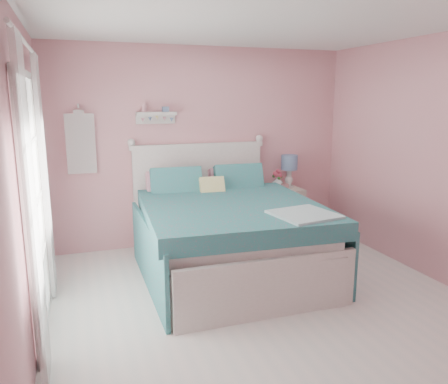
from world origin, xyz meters
TOP-DOWN VIEW (x-y plane):
  - floor at (0.00, 0.00)m, footprint 4.50×4.50m
  - room_shell at (0.00, 0.00)m, footprint 4.50×4.50m
  - bed at (-0.07, 1.08)m, footprint 1.94×2.38m
  - nightstand at (1.08, 1.99)m, footprint 0.49×0.49m
  - table_lamp at (1.19, 2.03)m, footprint 0.23×0.23m
  - vase at (1.01, 2.02)m, footprint 0.16×0.16m
  - teacup at (1.05, 1.87)m, footprint 0.11×0.11m
  - roses at (1.01, 2.02)m, footprint 0.14×0.11m
  - wall_shelf at (-0.63, 2.19)m, footprint 0.50×0.15m
  - hanging_dress at (-1.55, 2.18)m, footprint 0.34×0.03m
  - french_door at (-1.97, 0.40)m, footprint 0.04×1.32m
  - curtain_near at (-1.92, -0.34)m, footprint 0.04×0.40m
  - curtain_far at (-1.92, 1.14)m, footprint 0.04×0.40m

SIDE VIEW (x-z plane):
  - floor at x=0.00m, z-range 0.00..0.00m
  - nightstand at x=1.08m, z-range 0.00..0.72m
  - bed at x=-0.07m, z-range -0.24..1.11m
  - teacup at x=1.05m, z-range 0.71..0.80m
  - vase at x=1.01m, z-range 0.71..0.88m
  - roses at x=1.01m, z-range 0.86..0.98m
  - table_lamp at x=1.19m, z-range 0.80..1.26m
  - french_door at x=-1.97m, z-range -0.01..2.15m
  - curtain_near at x=-1.92m, z-range 0.02..2.34m
  - curtain_far at x=-1.92m, z-range 0.02..2.34m
  - hanging_dress at x=-1.55m, z-range 1.04..1.76m
  - room_shell at x=0.00m, z-range -0.67..3.83m
  - wall_shelf at x=-0.63m, z-range 1.61..1.86m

